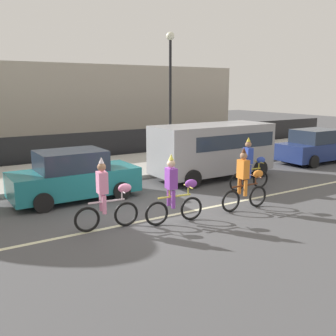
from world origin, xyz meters
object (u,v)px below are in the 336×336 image
(parade_cyclist_orange, at_px, (246,182))
(parade_cyclist_cobalt, at_px, (250,167))
(parade_cyclist_pink, at_px, (107,198))
(parked_car_teal, at_px, (74,176))
(parked_car_navy, at_px, (316,147))
(street_lamp_post, at_px, (170,79))
(parade_cyclist_purple, at_px, (175,193))
(parked_van_grey, at_px, (214,147))

(parade_cyclist_orange, relative_size, parade_cyclist_cobalt, 1.00)
(parade_cyclist_pink, bearing_deg, parade_cyclist_cobalt, 9.54)
(parade_cyclist_pink, distance_m, parked_car_teal, 3.17)
(parked_car_navy, xyz_separation_m, street_lamp_post, (-6.74, 2.78, 3.21))
(parade_cyclist_orange, height_order, parked_car_teal, parade_cyclist_orange)
(parade_cyclist_purple, bearing_deg, parked_van_grey, 40.89)
(street_lamp_post, bearing_deg, parade_cyclist_purple, -121.68)
(parked_van_grey, height_order, parked_car_teal, parked_van_grey)
(parade_cyclist_purple, distance_m, parked_car_teal, 4.01)
(parade_cyclist_pink, relative_size, street_lamp_post, 0.33)
(parade_cyclist_pink, bearing_deg, parked_car_teal, 86.30)
(parade_cyclist_pink, bearing_deg, parade_cyclist_purple, -17.16)
(parked_van_grey, bearing_deg, parked_car_teal, -179.14)
(parked_car_navy, bearing_deg, parked_car_teal, -179.93)
(parade_cyclist_orange, bearing_deg, street_lamp_post, 76.82)
(parade_cyclist_orange, height_order, parked_car_navy, parade_cyclist_orange)
(parade_cyclist_purple, height_order, parade_cyclist_orange, same)
(street_lamp_post, bearing_deg, parade_cyclist_pink, -134.01)
(parked_van_grey, height_order, street_lamp_post, street_lamp_post)
(parade_cyclist_orange, relative_size, street_lamp_post, 0.33)
(parade_cyclist_orange, relative_size, parked_car_navy, 0.47)
(parade_cyclist_purple, distance_m, parade_cyclist_cobalt, 4.51)
(parade_cyclist_orange, xyz_separation_m, street_lamp_post, (1.55, 6.61, 3.15))
(parade_cyclist_cobalt, distance_m, street_lamp_post, 5.87)
(parade_cyclist_purple, relative_size, parade_cyclist_orange, 1.00)
(parade_cyclist_pink, height_order, parade_cyclist_orange, same)
(parade_cyclist_pink, xyz_separation_m, street_lamp_post, (5.75, 5.95, 3.15))
(parade_cyclist_orange, bearing_deg, parade_cyclist_cobalt, 43.04)
(parked_van_grey, distance_m, street_lamp_post, 3.84)
(parade_cyclist_pink, height_order, street_lamp_post, street_lamp_post)
(parked_car_navy, height_order, street_lamp_post, street_lamp_post)
(parade_cyclist_pink, bearing_deg, parked_car_navy, 14.27)
(parked_car_teal, bearing_deg, parked_car_navy, 0.07)
(parade_cyclist_orange, distance_m, parade_cyclist_cobalt, 2.43)
(parade_cyclist_orange, xyz_separation_m, parked_van_grey, (1.92, 3.91, 0.44))
(parade_cyclist_cobalt, bearing_deg, parade_cyclist_purple, -159.98)
(parade_cyclist_pink, relative_size, parade_cyclist_orange, 1.00)
(parade_cyclist_orange, bearing_deg, parade_cyclist_pink, 171.13)
(parade_cyclist_cobalt, distance_m, parked_car_navy, 6.86)
(parade_cyclist_cobalt, bearing_deg, parade_cyclist_pink, -170.46)
(parade_cyclist_cobalt, xyz_separation_m, parked_car_teal, (-5.78, 2.16, -0.06))
(parade_cyclist_purple, height_order, parade_cyclist_cobalt, same)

